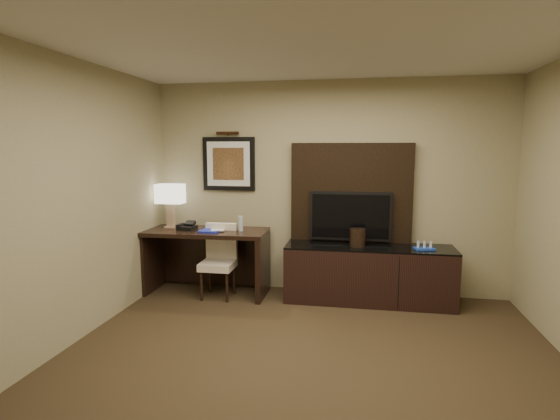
% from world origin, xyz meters
% --- Properties ---
extents(floor, '(4.50, 5.00, 0.01)m').
position_xyz_m(floor, '(0.00, 0.00, -0.01)').
color(floor, '#312416').
rests_on(floor, ground).
extents(ceiling, '(4.50, 5.00, 0.01)m').
position_xyz_m(ceiling, '(0.00, 0.00, 2.70)').
color(ceiling, silver).
rests_on(ceiling, wall_back).
extents(wall_back, '(4.50, 0.01, 2.70)m').
position_xyz_m(wall_back, '(0.00, 2.50, 1.35)').
color(wall_back, '#988E66').
rests_on(wall_back, floor).
extents(wall_left, '(0.01, 5.00, 2.70)m').
position_xyz_m(wall_left, '(-2.25, 0.00, 1.35)').
color(wall_left, '#988E66').
rests_on(wall_left, floor).
extents(desk, '(1.56, 0.71, 0.83)m').
position_xyz_m(desk, '(-1.50, 2.10, 0.41)').
color(desk, black).
rests_on(desk, floor).
extents(credenza, '(2.00, 0.57, 0.69)m').
position_xyz_m(credenza, '(0.54, 2.15, 0.34)').
color(credenza, black).
rests_on(credenza, floor).
extents(tv_wall_panel, '(1.50, 0.12, 1.30)m').
position_xyz_m(tv_wall_panel, '(0.30, 2.44, 1.27)').
color(tv_wall_panel, black).
rests_on(tv_wall_panel, wall_back).
extents(tv, '(1.00, 0.08, 0.60)m').
position_xyz_m(tv, '(0.30, 2.34, 1.02)').
color(tv, black).
rests_on(tv, tv_wall_panel).
extents(artwork, '(0.70, 0.04, 0.70)m').
position_xyz_m(artwork, '(-1.30, 2.48, 1.65)').
color(artwork, black).
rests_on(artwork, wall_back).
extents(picture_light, '(0.04, 0.04, 0.30)m').
position_xyz_m(picture_light, '(-1.30, 2.44, 2.05)').
color(picture_light, '#432515').
rests_on(picture_light, wall_back).
extents(desk_chair, '(0.41, 0.47, 0.84)m').
position_xyz_m(desk_chair, '(-1.31, 1.97, 0.42)').
color(desk_chair, '#F1E3C9').
rests_on(desk_chair, floor).
extents(table_lamp, '(0.34, 0.21, 0.55)m').
position_xyz_m(table_lamp, '(-2.01, 2.19, 1.10)').
color(table_lamp, tan).
rests_on(table_lamp, desk).
extents(desk_phone, '(0.23, 0.21, 0.10)m').
position_xyz_m(desk_phone, '(-1.74, 2.08, 0.88)').
color(desk_phone, black).
rests_on(desk_phone, desk).
extents(blue_folder, '(0.26, 0.34, 0.02)m').
position_xyz_m(blue_folder, '(-1.41, 2.06, 0.84)').
color(blue_folder, '#1B2AB5').
rests_on(blue_folder, desk).
extents(book, '(0.17, 0.07, 0.23)m').
position_xyz_m(book, '(-1.42, 2.06, 0.94)').
color(book, '#B4AE8D').
rests_on(book, desk).
extents(water_bottle, '(0.07, 0.07, 0.19)m').
position_xyz_m(water_bottle, '(-1.05, 2.12, 0.92)').
color(water_bottle, silver).
rests_on(water_bottle, desk).
extents(ice_bucket, '(0.20, 0.20, 0.21)m').
position_xyz_m(ice_bucket, '(0.40, 2.12, 0.79)').
color(ice_bucket, black).
rests_on(ice_bucket, credenza).
extents(minibar_tray, '(0.25, 0.18, 0.08)m').
position_xyz_m(minibar_tray, '(1.16, 2.09, 0.73)').
color(minibar_tray, '#1C43B9').
rests_on(minibar_tray, credenza).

